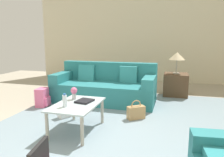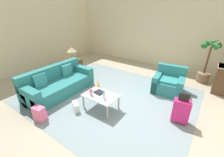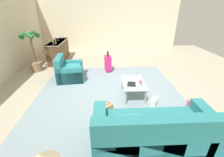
{
  "view_description": "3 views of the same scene",
  "coord_description": "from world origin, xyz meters",
  "px_view_note": "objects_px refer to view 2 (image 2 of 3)",
  "views": [
    {
      "loc": [
        2.61,
        0.93,
        1.45
      ],
      "look_at": [
        -0.57,
        0.03,
        0.85
      ],
      "focal_mm": 35.0,
      "sensor_mm": 36.0,
      "label": 1
    },
    {
      "loc": [
        1.92,
        -3.27,
        2.69
      ],
      "look_at": [
        -0.28,
        -0.11,
        0.85
      ],
      "focal_mm": 24.0,
      "sensor_mm": 36.0,
      "label": 2
    },
    {
      "loc": [
        -4.25,
        0.32,
        2.45
      ],
      "look_at": [
        -0.47,
        0.13,
        0.64
      ],
      "focal_mm": 24.0,
      "sensor_mm": 36.0,
      "label": 3
    }
  ],
  "objects_px": {
    "side_table": "(74,66)",
    "coffee_table_book": "(99,92)",
    "armchair": "(169,83)",
    "backpack_pink": "(40,114)",
    "couch": "(58,84)",
    "coffee_table": "(101,97)",
    "handbag_white": "(76,106)",
    "water_bottle": "(104,96)",
    "suitcase_magenta": "(181,111)",
    "flower_vase": "(91,91)",
    "table_lamp": "(72,50)",
    "potted_palm": "(207,61)",
    "handbag_tan": "(98,86)"
  },
  "relations": [
    {
      "from": "side_table",
      "to": "coffee_table_book",
      "type": "bearing_deg",
      "value": -27.92
    },
    {
      "from": "armchair",
      "to": "backpack_pink",
      "type": "xyz_separation_m",
      "value": [
        -2.29,
        -3.46,
        -0.11
      ]
    },
    {
      "from": "couch",
      "to": "coffee_table",
      "type": "distance_m",
      "value": 1.81
    },
    {
      "from": "side_table",
      "to": "handbag_white",
      "type": "xyz_separation_m",
      "value": [
        2.25,
        -1.98,
        -0.16
      ]
    },
    {
      "from": "water_bottle",
      "to": "side_table",
      "type": "distance_m",
      "value": 3.41
    },
    {
      "from": "water_bottle",
      "to": "handbag_white",
      "type": "distance_m",
      "value": 0.94
    },
    {
      "from": "water_bottle",
      "to": "side_table",
      "type": "bearing_deg",
      "value": 151.93
    },
    {
      "from": "water_bottle",
      "to": "suitcase_magenta",
      "type": "xyz_separation_m",
      "value": [
        1.8,
        0.8,
        -0.19
      ]
    },
    {
      "from": "armchair",
      "to": "handbag_white",
      "type": "xyz_separation_m",
      "value": [
        -1.84,
        -2.65,
        -0.17
      ]
    },
    {
      "from": "couch",
      "to": "backpack_pink",
      "type": "bearing_deg",
      "value": -56.1
    },
    {
      "from": "armchair",
      "to": "flower_vase",
      "type": "relative_size",
      "value": 5.15
    },
    {
      "from": "table_lamp",
      "to": "handbag_white",
      "type": "relative_size",
      "value": 1.54
    },
    {
      "from": "coffee_table_book",
      "to": "potted_palm",
      "type": "relative_size",
      "value": 0.15
    },
    {
      "from": "armchair",
      "to": "potted_palm",
      "type": "height_order",
      "value": "potted_palm"
    },
    {
      "from": "coffee_table",
      "to": "table_lamp",
      "type": "height_order",
      "value": "table_lamp"
    },
    {
      "from": "coffee_table",
      "to": "suitcase_magenta",
      "type": "relative_size",
      "value": 1.13
    },
    {
      "from": "side_table",
      "to": "backpack_pink",
      "type": "bearing_deg",
      "value": -57.19
    },
    {
      "from": "backpack_pink",
      "to": "table_lamp",
      "type": "bearing_deg",
      "value": 122.81
    },
    {
      "from": "table_lamp",
      "to": "coffee_table_book",
      "type": "bearing_deg",
      "value": -27.92
    },
    {
      "from": "side_table",
      "to": "backpack_pink",
      "type": "distance_m",
      "value": 3.32
    },
    {
      "from": "coffee_table",
      "to": "handbag_tan",
      "type": "distance_m",
      "value": 1.16
    },
    {
      "from": "armchair",
      "to": "suitcase_magenta",
      "type": "distance_m",
      "value": 1.63
    },
    {
      "from": "coffee_table",
      "to": "handbag_white",
      "type": "distance_m",
      "value": 0.77
    },
    {
      "from": "handbag_white",
      "to": "water_bottle",
      "type": "bearing_deg",
      "value": 26.69
    },
    {
      "from": "water_bottle",
      "to": "backpack_pink",
      "type": "bearing_deg",
      "value": -135.28
    },
    {
      "from": "couch",
      "to": "side_table",
      "type": "bearing_deg",
      "value": 121.98
    },
    {
      "from": "coffee_table",
      "to": "potted_palm",
      "type": "relative_size",
      "value": 0.56
    },
    {
      "from": "side_table",
      "to": "coffee_table",
      "type": "bearing_deg",
      "value": -28.18
    },
    {
      "from": "coffee_table",
      "to": "handbag_tan",
      "type": "height_order",
      "value": "coffee_table"
    },
    {
      "from": "flower_vase",
      "to": "side_table",
      "type": "xyz_separation_m",
      "value": [
        -2.58,
        1.65,
        -0.29
      ]
    },
    {
      "from": "suitcase_magenta",
      "to": "coffee_table_book",
      "type": "bearing_deg",
      "value": -163.7
    },
    {
      "from": "armchair",
      "to": "flower_vase",
      "type": "xyz_separation_m",
      "value": [
        -1.51,
        -2.32,
        0.28
      ]
    },
    {
      "from": "armchair",
      "to": "potted_palm",
      "type": "bearing_deg",
      "value": 59.33
    },
    {
      "from": "potted_palm",
      "to": "backpack_pink",
      "type": "bearing_deg",
      "value": -122.69
    },
    {
      "from": "couch",
      "to": "coffee_table",
      "type": "relative_size",
      "value": 2.42
    },
    {
      "from": "couch",
      "to": "table_lamp",
      "type": "relative_size",
      "value": 4.22
    },
    {
      "from": "coffee_table",
      "to": "backpack_pink",
      "type": "height_order",
      "value": "coffee_table"
    },
    {
      "from": "flower_vase",
      "to": "water_bottle",
      "type": "bearing_deg",
      "value": 6.79
    },
    {
      "from": "backpack_pink",
      "to": "potted_palm",
      "type": "xyz_separation_m",
      "value": [
        3.2,
        4.99,
        0.65
      ]
    },
    {
      "from": "table_lamp",
      "to": "backpack_pink",
      "type": "bearing_deg",
      "value": -57.19
    },
    {
      "from": "armchair",
      "to": "handbag_tan",
      "type": "height_order",
      "value": "armchair"
    },
    {
      "from": "coffee_table",
      "to": "couch",
      "type": "bearing_deg",
      "value": -176.82
    },
    {
      "from": "flower_vase",
      "to": "suitcase_magenta",
      "type": "distance_m",
      "value": 2.39
    },
    {
      "from": "suitcase_magenta",
      "to": "backpack_pink",
      "type": "xyz_separation_m",
      "value": [
        -3.0,
        -1.99,
        -0.16
      ]
    },
    {
      "from": "table_lamp",
      "to": "suitcase_magenta",
      "type": "bearing_deg",
      "value": -9.46
    },
    {
      "from": "armchair",
      "to": "coffee_table_book",
      "type": "bearing_deg",
      "value": -124.05
    },
    {
      "from": "couch",
      "to": "flower_vase",
      "type": "relative_size",
      "value": 11.37
    },
    {
      "from": "coffee_table",
      "to": "side_table",
      "type": "bearing_deg",
      "value": 151.82
    },
    {
      "from": "armchair",
      "to": "coffee_table",
      "type": "xyz_separation_m",
      "value": [
        -1.29,
        -2.17,
        0.09
      ]
    },
    {
      "from": "couch",
      "to": "handbag_white",
      "type": "xyz_separation_m",
      "value": [
        1.25,
        -0.38,
        -0.18
      ]
    }
  ]
}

